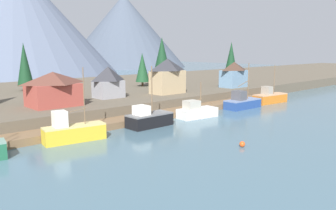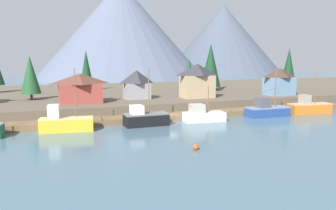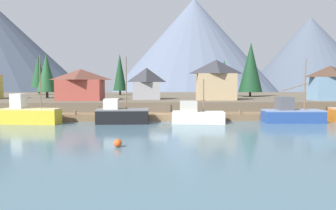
{
  "view_description": "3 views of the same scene",
  "coord_description": "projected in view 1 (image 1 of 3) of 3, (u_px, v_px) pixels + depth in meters",
  "views": [
    {
      "loc": [
        -36.93,
        -40.65,
        11.59
      ],
      "look_at": [
        1.55,
        1.2,
        2.23
      ],
      "focal_mm": 36.03,
      "sensor_mm": 36.0,
      "label": 1
    },
    {
      "loc": [
        -20.51,
        -51.93,
        10.76
      ],
      "look_at": [
        0.87,
        3.48,
        2.38
      ],
      "focal_mm": 34.88,
      "sensor_mm": 36.0,
      "label": 2
    },
    {
      "loc": [
        -0.59,
        -44.4,
        5.55
      ],
      "look_at": [
        1.53,
        3.79,
        2.12
      ],
      "focal_mm": 32.91,
      "sensor_mm": 36.0,
      "label": 3
    }
  ],
  "objects": [
    {
      "name": "conifer_mid_left",
      "position": [
        24.0,
        64.0,
        74.64
      ],
      "size": [
        3.47,
        3.47,
        10.64
      ],
      "color": "#4C3823",
      "rests_on": "shoreline_bank"
    },
    {
      "name": "mountain_central_peak",
      "position": [
        17.0,
        18.0,
        160.09
      ],
      "size": [
        93.15,
        93.15,
        52.53
      ],
      "primitive_type": "cone",
      "color": "slate",
      "rests_on": "ground_plane"
    },
    {
      "name": "fishing_boat_white",
      "position": [
        196.0,
        111.0,
        57.95
      ],
      "size": [
        7.45,
        3.73,
        6.12
      ],
      "rotation": [
        0.0,
        0.0,
        -0.12
      ],
      "color": "silver",
      "rests_on": "ground_plane"
    },
    {
      "name": "house_tan",
      "position": [
        168.0,
        76.0,
        70.26
      ],
      "size": [
        7.11,
        4.41,
        7.27
      ],
      "color": "tan",
      "rests_on": "shoreline_bank"
    },
    {
      "name": "conifer_mid_right",
      "position": [
        231.0,
        60.0,
        94.23
      ],
      "size": [
        3.94,
        3.94,
        11.17
      ],
      "color": "#4C3823",
      "rests_on": "shoreline_bank"
    },
    {
      "name": "mountain_east_peak",
      "position": [
        124.0,
        31.0,
        229.33
      ],
      "size": [
        83.02,
        83.02,
        48.06
      ],
      "primitive_type": "cone",
      "color": "#475160",
      "rests_on": "ground_plane"
    },
    {
      "name": "house_blue",
      "position": [
        234.0,
        74.0,
        82.15
      ],
      "size": [
        6.81,
        4.24,
        6.16
      ],
      "color": "#6689A8",
      "rests_on": "shoreline_bank"
    },
    {
      "name": "house_grey",
      "position": [
        108.0,
        82.0,
        63.99
      ],
      "size": [
        5.3,
        4.22,
        5.96
      ],
      "color": "gray",
      "rests_on": "shoreline_bank"
    },
    {
      "name": "shoreline_bank",
      "position": [
        75.0,
        94.0,
        79.12
      ],
      "size": [
        400.0,
        56.0,
        2.5
      ],
      "primitive_type": "cube",
      "color": "brown",
      "rests_on": "ground_plane"
    },
    {
      "name": "channel_buoy",
      "position": [
        242.0,
        144.0,
        40.54
      ],
      "size": [
        0.7,
        0.7,
        0.7
      ],
      "primitive_type": "sphere",
      "color": "#E04C19",
      "rests_on": "ground_plane"
    },
    {
      "name": "dock",
      "position": [
        158.0,
        115.0,
        57.44
      ],
      "size": [
        80.0,
        4.0,
        1.6
      ],
      "color": "brown",
      "rests_on": "ground_plane"
    },
    {
      "name": "house_red",
      "position": [
        54.0,
        89.0,
        54.54
      ],
      "size": [
        8.05,
        6.18,
        5.57
      ],
      "color": "#9E4238",
      "rests_on": "shoreline_bank"
    },
    {
      "name": "fishing_boat_black",
      "position": [
        149.0,
        119.0,
        51.14
      ],
      "size": [
        7.09,
        3.22,
        9.17
      ],
      "rotation": [
        0.0,
        0.0,
        0.01
      ],
      "color": "black",
      "rests_on": "ground_plane"
    },
    {
      "name": "fishing_boat_yellow",
      "position": [
        73.0,
        131.0,
        42.78
      ],
      "size": [
        7.99,
        3.38,
        9.4
      ],
      "rotation": [
        0.0,
        0.0,
        -0.15
      ],
      "color": "gold",
      "rests_on": "ground_plane"
    },
    {
      "name": "conifer_near_left",
      "position": [
        162.0,
        59.0,
        86.87
      ],
      "size": [
        5.33,
        5.33,
        12.26
      ],
      "color": "#4C3823",
      "rests_on": "shoreline_bank"
    },
    {
      "name": "ground_plane",
      "position": [
        102.0,
        108.0,
        70.69
      ],
      "size": [
        400.0,
        400.0,
        1.0
      ],
      "primitive_type": "cube",
      "color": "#476675"
    },
    {
      "name": "fishing_boat_orange",
      "position": [
        270.0,
        98.0,
        73.81
      ],
      "size": [
        8.87,
        3.69,
        8.33
      ],
      "rotation": [
        0.0,
        0.0,
        -0.11
      ],
      "color": "#CC6B1E",
      "rests_on": "ground_plane"
    },
    {
      "name": "fishing_boat_blue",
      "position": [
        242.0,
        102.0,
        67.1
      ],
      "size": [
        8.3,
        3.4,
        8.97
      ],
      "rotation": [
        0.0,
        0.0,
        -0.03
      ],
      "color": "navy",
      "rests_on": "ground_plane"
    },
    {
      "name": "conifer_near_right",
      "position": [
        142.0,
        67.0,
        83.83
      ],
      "size": [
        3.43,
        3.43,
        8.29
      ],
      "color": "#4C3823",
      "rests_on": "shoreline_bank"
    }
  ]
}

